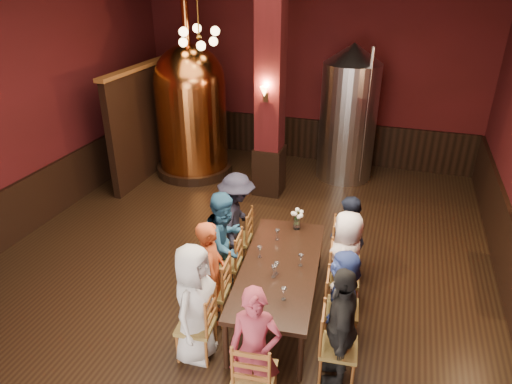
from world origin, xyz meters
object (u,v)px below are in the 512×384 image
(person_0, at_px, (194,304))
(copper_kettle, at_px, (191,110))
(person_1, at_px, (211,272))
(person_2, at_px, (225,243))
(steel_vessel, at_px, (349,113))
(rose_vase, at_px, (297,216))
(dining_table, at_px, (280,270))

(person_0, height_order, copper_kettle, copper_kettle)
(person_1, bearing_deg, person_2, -15.63)
(person_1, relative_size, steel_vessel, 0.51)
(steel_vessel, bearing_deg, rose_vase, -92.88)
(dining_table, xyz_separation_m, copper_kettle, (-3.17, 4.06, 0.81))
(dining_table, bearing_deg, person_0, -130.36)
(person_2, relative_size, steel_vessel, 0.53)
(steel_vessel, bearing_deg, person_1, -100.62)
(person_0, height_order, rose_vase, person_0)
(person_1, height_order, steel_vessel, steel_vessel)
(dining_table, relative_size, person_0, 1.60)
(dining_table, bearing_deg, person_1, -158.78)
(person_0, relative_size, steel_vessel, 0.53)
(person_0, bearing_deg, steel_vessel, -8.97)
(rose_vase, bearing_deg, person_2, -138.70)
(person_2, xyz_separation_m, steel_vessel, (1.06, 4.65, 0.69))
(person_2, distance_m, rose_vase, 1.17)
(person_2, bearing_deg, person_1, -158.57)
(steel_vessel, bearing_deg, copper_kettle, -166.10)
(dining_table, bearing_deg, copper_kettle, 122.21)
(person_1, bearing_deg, rose_vase, -50.78)
(rose_vase, bearing_deg, dining_table, -89.22)
(person_2, distance_m, steel_vessel, 4.82)
(person_1, xyz_separation_m, copper_kettle, (-2.35, 4.48, 0.75))
(copper_kettle, height_order, rose_vase, copper_kettle)
(person_1, xyz_separation_m, steel_vessel, (0.99, 5.31, 0.73))
(person_0, xyz_separation_m, copper_kettle, (-2.42, 5.14, 0.72))
(dining_table, distance_m, copper_kettle, 5.22)
(person_1, height_order, person_2, person_2)
(copper_kettle, distance_m, rose_vase, 4.43)
(person_2, relative_size, copper_kettle, 0.38)
(copper_kettle, bearing_deg, rose_vase, -44.13)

